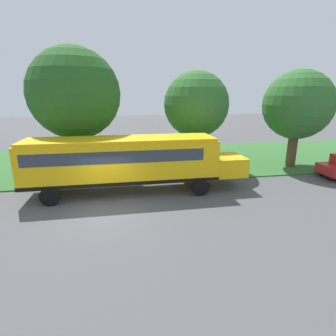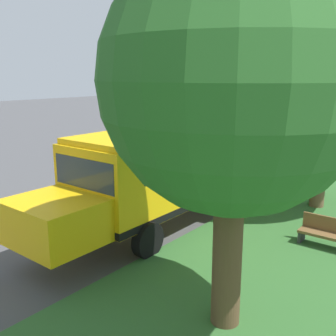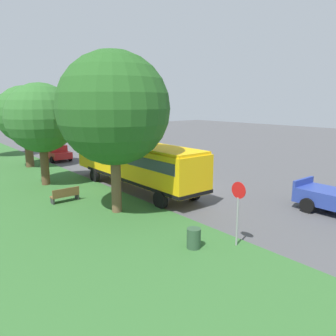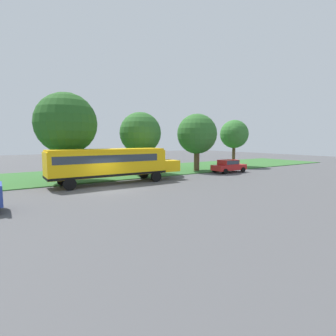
# 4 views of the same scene
# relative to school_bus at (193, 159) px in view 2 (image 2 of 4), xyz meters

# --- Properties ---
(ground_plane) EXTENTS (120.00, 120.00, 0.00)m
(ground_plane) POSITION_rel_school_bus_xyz_m (2.77, -1.13, -1.92)
(ground_plane) COLOR #4C4C4F
(school_bus) EXTENTS (2.84, 12.42, 3.16)m
(school_bus) POSITION_rel_school_bus_xyz_m (0.00, 0.00, 0.00)
(school_bus) COLOR yellow
(school_bus) RESTS_ON ground
(pickup_truck) EXTENTS (2.28, 5.40, 2.10)m
(pickup_truck) POSITION_rel_school_bus_xyz_m (5.47, -11.49, -0.85)
(pickup_truck) COLOR #283D93
(pickup_truck) RESTS_ON ground
(oak_tree_beside_bus) EXTENTS (5.71, 5.71, 8.36)m
(oak_tree_beside_bus) POSITION_rel_school_bus_xyz_m (-3.50, -3.10, 3.52)
(oak_tree_beside_bus) COLOR brown
(oak_tree_beside_bus) RESTS_ON ground
(oak_tree_roadside_mid) EXTENTS (4.72, 4.72, 7.11)m
(oak_tree_roadside_mid) POSITION_rel_school_bus_xyz_m (-4.35, 5.10, 2.89)
(oak_tree_roadside_mid) COLOR brown
(oak_tree_roadside_mid) RESTS_ON ground
(stop_sign) EXTENTS (0.08, 0.68, 2.74)m
(stop_sign) POSITION_rel_school_bus_xyz_m (-1.83, -9.77, -0.19)
(stop_sign) COLOR gray
(stop_sign) RESTS_ON ground
(park_bench) EXTENTS (1.61, 0.52, 0.92)m
(park_bench) POSITION_rel_school_bus_xyz_m (-4.93, 0.36, -1.45)
(park_bench) COLOR brown
(park_bench) RESTS_ON ground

